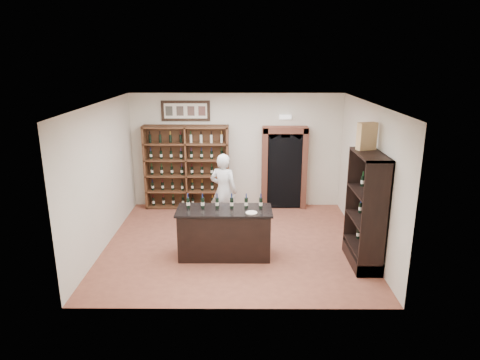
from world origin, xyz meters
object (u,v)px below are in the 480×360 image
wine_shelf (187,167)px  side_cabinet (366,227)px  counter_bottle_0 (188,203)px  wine_crate (367,136)px  tasting_counter (225,233)px  shopkeeper (224,191)px

wine_shelf → side_cabinet: size_ratio=1.00×
counter_bottle_0 → side_cabinet: size_ratio=0.14×
wine_shelf → side_cabinet: (3.82, -3.23, -0.35)m
wine_shelf → wine_crate: 4.97m
wine_shelf → counter_bottle_0: bearing=-82.4°
tasting_counter → wine_crate: (2.69, 0.02, 1.96)m
tasting_counter → shopkeeper: 1.58m
counter_bottle_0 → shopkeeper: size_ratio=0.17×
wine_crate → tasting_counter: bearing=160.6°
side_cabinet → shopkeeper: bearing=146.9°
wine_shelf → side_cabinet: 5.02m
counter_bottle_0 → side_cabinet: bearing=-6.3°
tasting_counter → counter_bottle_0: bearing=173.8°
wine_shelf → tasting_counter: bearing=-69.4°
wine_crate → side_cabinet: bearing=-103.0°
side_cabinet → wine_crate: wine_crate is taller
counter_bottle_0 → wine_shelf: bearing=97.6°
wine_shelf → wine_crate: bearing=-37.6°
counter_bottle_0 → shopkeeper: 1.60m
side_cabinet → shopkeeper: side_cabinet is taller
wine_shelf → shopkeeper: wine_shelf is taller
tasting_counter → shopkeeper: (-0.08, 1.53, 0.39)m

